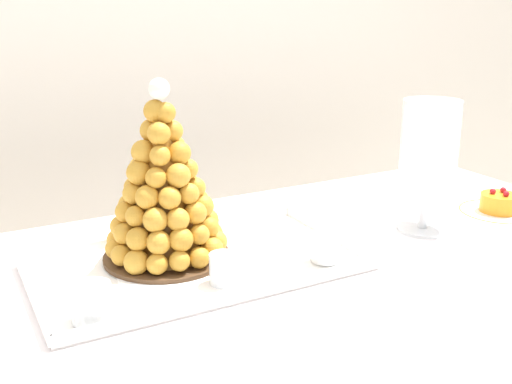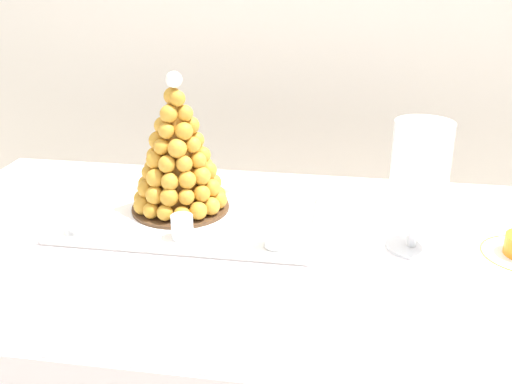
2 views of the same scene
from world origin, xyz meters
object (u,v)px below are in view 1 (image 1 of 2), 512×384
(dessert_cup_mid_left, at_px, (223,270))
(fruit_tart_plate, at_px, (499,207))
(croquembouche, at_px, (164,192))
(dessert_cup_centre, at_px, (326,248))
(macaron_goblet, at_px, (429,151))
(wine_glass, at_px, (145,199))
(dessert_cup_left, at_px, (91,304))
(serving_tray, at_px, (198,265))

(dessert_cup_mid_left, distance_m, fruit_tart_plate, 0.73)
(croquembouche, relative_size, dessert_cup_centre, 6.20)
(macaron_goblet, bearing_deg, wine_glass, 165.27)
(macaron_goblet, distance_m, fruit_tart_plate, 0.28)
(macaron_goblet, bearing_deg, fruit_tart_plate, -0.73)
(macaron_goblet, bearing_deg, dessert_cup_centre, -170.00)
(dessert_cup_left, distance_m, dessert_cup_centre, 0.44)
(dessert_cup_left, height_order, dessert_cup_mid_left, dessert_cup_left)
(serving_tray, relative_size, croquembouche, 1.76)
(fruit_tart_plate, bearing_deg, macaron_goblet, 179.27)
(dessert_cup_centre, bearing_deg, wine_glass, 144.46)
(serving_tray, xyz_separation_m, dessert_cup_mid_left, (0.01, -0.10, 0.03))
(fruit_tart_plate, xyz_separation_m, wine_glass, (-0.80, 0.15, 0.10))
(dessert_cup_mid_left, height_order, fruit_tart_plate, same)
(croquembouche, bearing_deg, dessert_cup_centre, -31.16)
(wine_glass, bearing_deg, serving_tray, -57.96)
(dessert_cup_mid_left, height_order, macaron_goblet, macaron_goblet)
(dessert_cup_mid_left, bearing_deg, macaron_goblet, 5.44)
(croquembouche, height_order, dessert_cup_mid_left, croquembouche)
(serving_tray, height_order, macaron_goblet, macaron_goblet)
(dessert_cup_left, bearing_deg, serving_tray, 27.75)
(macaron_goblet, bearing_deg, serving_tray, 174.52)
(dessert_cup_left, distance_m, dessert_cup_mid_left, 0.23)
(dessert_cup_centre, xyz_separation_m, macaron_goblet, (0.29, 0.05, 0.14))
(dessert_cup_centre, bearing_deg, fruit_tart_plate, 5.25)
(dessert_cup_mid_left, xyz_separation_m, wine_glass, (-0.07, 0.20, 0.08))
(serving_tray, distance_m, croquembouche, 0.15)
(serving_tray, relative_size, wine_glass, 3.85)
(serving_tray, height_order, dessert_cup_mid_left, dessert_cup_mid_left)
(dessert_cup_left, distance_m, wine_glass, 0.28)
(croquembouche, relative_size, dessert_cup_mid_left, 6.30)
(croquembouche, xyz_separation_m, dessert_cup_centre, (0.26, -0.16, -0.11))
(serving_tray, xyz_separation_m, dessert_cup_left, (-0.22, -0.12, 0.03))
(dessert_cup_left, relative_size, fruit_tart_plate, 0.34)
(croquembouche, xyz_separation_m, wine_glass, (-0.02, 0.04, -0.02))
(macaron_goblet, height_order, fruit_tart_plate, macaron_goblet)
(dessert_cup_centre, bearing_deg, dessert_cup_mid_left, 179.07)
(wine_glass, bearing_deg, dessert_cup_centre, -35.54)
(dessert_cup_centre, bearing_deg, serving_tray, 155.44)
(dessert_cup_left, bearing_deg, wine_glass, 53.67)
(wine_glass, bearing_deg, fruit_tart_plate, -10.78)
(dessert_cup_mid_left, xyz_separation_m, fruit_tart_plate, (0.73, 0.04, -0.02))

